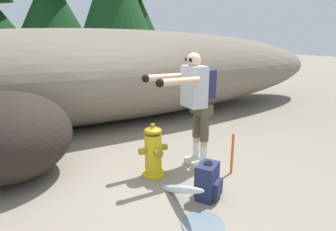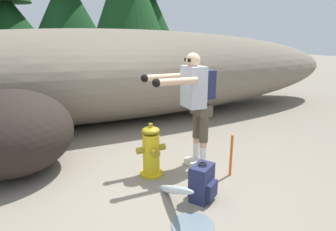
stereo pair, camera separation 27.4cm
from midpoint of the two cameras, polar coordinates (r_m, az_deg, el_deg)
ground_plane at (r=3.98m, az=-0.81°, el=-12.54°), size 56.00×56.00×0.04m
dirt_embankment at (r=6.61m, az=-11.79°, el=8.22°), size 13.49×3.20×2.08m
fire_hydrant at (r=3.84m, az=-1.46°, el=-7.58°), size 0.41×0.37×0.76m
hydrant_water_jet at (r=3.32m, az=3.91°, el=-16.19°), size 0.45×1.30×0.60m
utility_worker at (r=3.91m, az=7.56°, el=3.77°), size 0.98×0.55×1.68m
spare_backpack at (r=3.39m, az=9.54°, el=-13.66°), size 0.36×0.36×0.47m
boulder_large at (r=4.34m, az=-28.36°, el=-3.18°), size 1.71×1.65×1.20m
pine_tree_left at (r=12.81m, az=-30.03°, el=18.36°), size 2.91×2.91×5.00m
pine_tree_far_right at (r=13.65m, az=-2.97°, el=21.61°), size 2.42×2.42×5.83m
survey_stake at (r=3.97m, az=14.93°, el=-8.07°), size 0.04×0.04×0.60m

